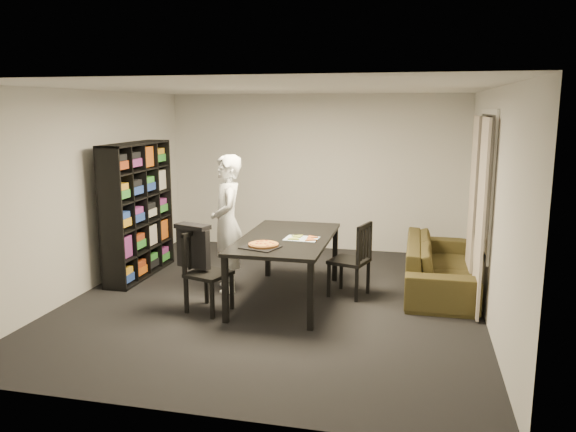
% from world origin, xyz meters
% --- Properties ---
extents(room, '(5.01, 5.51, 2.61)m').
position_xyz_m(room, '(0.00, 0.00, 1.30)').
color(room, black).
rests_on(room, ground).
extents(window_pane, '(0.02, 1.40, 1.60)m').
position_xyz_m(window_pane, '(2.48, 0.60, 1.50)').
color(window_pane, black).
rests_on(window_pane, room).
extents(window_frame, '(0.03, 1.52, 1.72)m').
position_xyz_m(window_frame, '(2.48, 0.60, 1.50)').
color(window_frame, white).
rests_on(window_frame, room).
extents(curtain_left, '(0.03, 0.70, 2.25)m').
position_xyz_m(curtain_left, '(2.40, 0.08, 1.15)').
color(curtain_left, beige).
rests_on(curtain_left, room).
extents(curtain_right, '(0.03, 0.70, 2.25)m').
position_xyz_m(curtain_right, '(2.40, 1.12, 1.15)').
color(curtain_right, beige).
rests_on(curtain_right, room).
extents(bookshelf, '(0.35, 1.50, 1.90)m').
position_xyz_m(bookshelf, '(-2.16, 0.60, 0.95)').
color(bookshelf, black).
rests_on(bookshelf, room).
extents(dining_table, '(1.07, 1.93, 0.81)m').
position_xyz_m(dining_table, '(0.13, 0.06, 0.73)').
color(dining_table, black).
rests_on(dining_table, room).
extents(chair_left, '(0.55, 0.55, 0.95)m').
position_xyz_m(chair_left, '(-0.75, -0.53, 0.54)').
color(chair_left, black).
rests_on(chair_left, room).
extents(chair_right, '(0.55, 0.55, 0.96)m').
position_xyz_m(chair_right, '(0.96, 0.36, 0.55)').
color(chair_right, black).
rests_on(chair_right, room).
extents(draped_jacket, '(0.46, 0.30, 0.53)m').
position_xyz_m(draped_jacket, '(-0.88, -0.49, 0.79)').
color(draped_jacket, black).
rests_on(draped_jacket, chair_left).
extents(person, '(0.66, 0.77, 1.79)m').
position_xyz_m(person, '(-0.71, 0.26, 0.89)').
color(person, white).
rests_on(person, room).
extents(baking_tray, '(0.48, 0.42, 0.01)m').
position_xyz_m(baking_tray, '(-0.03, -0.54, 0.81)').
color(baking_tray, black).
rests_on(baking_tray, dining_table).
extents(pepperoni_pizza, '(0.35, 0.35, 0.03)m').
position_xyz_m(pepperoni_pizza, '(-0.01, -0.49, 0.83)').
color(pepperoni_pizza, '#975B2B').
rests_on(pepperoni_pizza, dining_table).
extents(kitchen_towel, '(0.42, 0.32, 0.01)m').
position_xyz_m(kitchen_towel, '(0.34, -0.01, 0.81)').
color(kitchen_towel, white).
rests_on(kitchen_towel, dining_table).
extents(pizza_slices, '(0.46, 0.43, 0.01)m').
position_xyz_m(pizza_slices, '(0.36, -0.01, 0.82)').
color(pizza_slices, gold).
rests_on(pizza_slices, dining_table).
extents(sofa, '(0.87, 2.22, 0.65)m').
position_xyz_m(sofa, '(2.02, 0.95, 0.32)').
color(sofa, '#3D3618').
rests_on(sofa, room).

